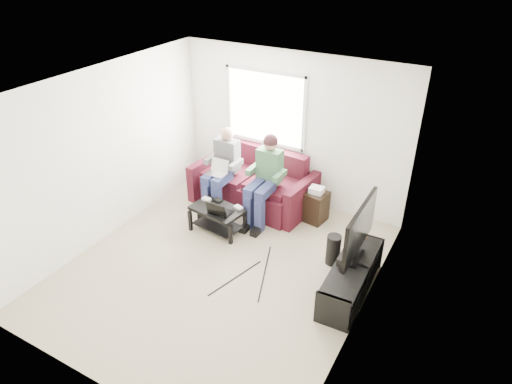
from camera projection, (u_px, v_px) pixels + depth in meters
floor at (221, 267)px, 6.51m from camera, size 4.50×4.50×0.00m
ceiling at (212, 89)px, 5.21m from camera, size 4.50×4.50×0.00m
wall_back at (292, 130)px, 7.56m from camera, size 4.50×0.00×4.50m
wall_front at (82, 294)px, 4.16m from camera, size 4.50×0.00×4.50m
wall_left at (104, 156)px, 6.71m from camera, size 0.00×4.50×4.50m
wall_right at (369, 232)px, 5.02m from camera, size 0.00×4.50×4.50m
window at (265, 108)px, 7.61m from camera, size 1.48×0.04×1.28m
sofa at (254, 185)px, 7.90m from camera, size 2.10×1.12×0.94m
person_left at (222, 166)px, 7.56m from camera, size 0.40×0.70×1.40m
person_right at (265, 173)px, 7.21m from camera, size 0.40×0.71×1.44m
laptop_silver at (217, 171)px, 7.45m from camera, size 0.36×0.28×0.24m
coffee_table at (217, 214)px, 7.18m from camera, size 0.88×0.61×0.41m
laptop_black at (220, 206)px, 6.95m from camera, size 0.38×0.31×0.24m
controller_a at (207, 199)px, 7.32m from camera, size 0.15×0.12×0.04m
controller_b at (218, 200)px, 7.29m from camera, size 0.16×0.12×0.04m
controller_c at (238, 208)px, 7.10m from camera, size 0.16×0.12×0.04m
tv_stand at (351, 279)px, 5.97m from camera, size 0.48×1.45×0.48m
tv at (359, 230)px, 5.68m from camera, size 0.12×1.10×0.81m
soundbar at (347, 253)px, 5.93m from camera, size 0.12×0.50×0.10m
drink_cup at (365, 234)px, 6.30m from camera, size 0.08×0.08×0.12m
console_white at (341, 294)px, 5.63m from camera, size 0.30×0.22×0.06m
console_grey at (359, 262)px, 6.15m from camera, size 0.34×0.26×0.08m
console_black at (350, 277)px, 5.89m from camera, size 0.38×0.30×0.07m
subwoofer at (333, 250)px, 6.49m from camera, size 0.20×0.20×0.46m
keyboard_floor at (334, 285)px, 6.17m from camera, size 0.24×0.47×0.02m
end_table at (315, 206)px, 7.44m from camera, size 0.35×0.35×0.62m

